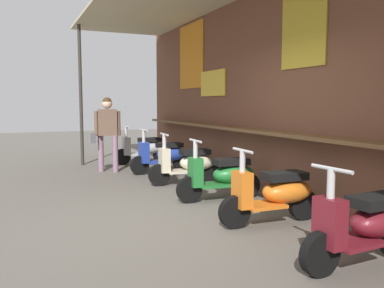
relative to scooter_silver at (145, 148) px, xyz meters
The scene contains 9 objects.
ground_plane 4.99m from the scooter_silver, 12.56° to the right, with size 35.32×35.32×0.00m, color #605B54.
market_stall_facade 5.15m from the scooter_silver, ahead, with size 12.61×2.64×3.48m.
scooter_silver is the anchor object (origin of this frame).
scooter_blue 1.42m from the scooter_silver, ahead, with size 0.49×1.40×0.97m.
scooter_cream 2.76m from the scooter_silver, ahead, with size 0.49×1.40×0.97m.
scooter_green 4.14m from the scooter_silver, ahead, with size 0.49×1.40×0.97m.
scooter_orange 5.51m from the scooter_silver, ahead, with size 0.47×1.40×0.97m.
scooter_maroon 6.95m from the scooter_silver, ahead, with size 0.47×1.40×0.97m.
shopper_with_handbag 1.52m from the scooter_silver, 54.01° to the right, with size 0.34×0.66×1.64m.
Camera 1 is at (4.78, -1.91, 1.52)m, focal length 37.61 mm.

